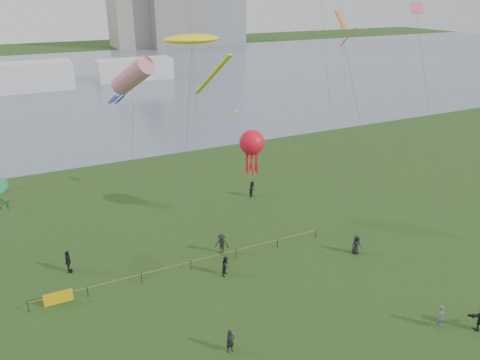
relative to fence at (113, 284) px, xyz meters
name	(u,v)px	position (x,y,z in m)	size (l,w,h in m)	color
ground_plane	(311,356)	(9.44, -12.18, -0.55)	(400.00, 400.00, 0.00)	#193511
lake	(75,83)	(9.44, 87.82, -0.53)	(400.00, 120.00, 0.08)	slate
building_low	(132,8)	(41.44, 155.82, 13.45)	(16.00, 18.00, 28.00)	gray
pavilion_left	(19,77)	(-2.56, 82.82, 2.45)	(22.00, 8.00, 6.00)	silver
pavilion_right	(134,69)	(23.44, 85.82, 1.95)	(18.00, 7.00, 5.00)	silver
fence	(113,284)	(0.00, 0.00, 0.00)	(24.07, 0.07, 1.05)	black
kite_flyer	(441,317)	(18.58, -13.68, 0.28)	(0.61, 0.40, 1.68)	#57585F
spectator_a	(226,266)	(8.38, -1.85, 0.26)	(0.79, 0.61, 1.62)	black
spectator_b	(222,244)	(9.38, 1.22, 0.36)	(1.18, 0.68, 1.83)	black
spectator_c	(68,262)	(-2.66, 3.97, 0.39)	(1.10, 0.46, 1.88)	black
spectator_d	(356,245)	(19.62, -3.74, 0.27)	(0.81, 0.53, 1.66)	black
spectator_f	(230,341)	(5.13, -9.63, 0.23)	(0.57, 0.37, 1.57)	black
spectator_g	(253,189)	(17.16, 10.56, 0.32)	(0.85, 0.66, 1.75)	black
kite_stingray	(192,40)	(9.80, 7.59, 16.37)	(6.79, 10.00, 17.39)	#3F3F42
kite_windsock	(133,76)	(5.17, 10.24, 13.33)	(4.80, 9.74, 15.76)	#3F3F42
kite_octopus	(252,143)	(14.14, 5.01, 7.52)	(3.74, 4.53, 9.28)	#3F3F42
kite_delta	(345,41)	(15.30, -5.50, 17.25)	(2.20, 11.94, 19.60)	#3F3F42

